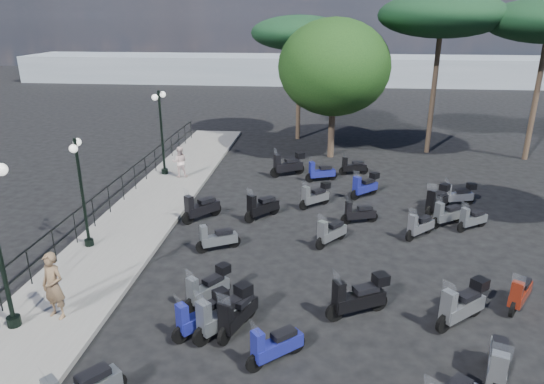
# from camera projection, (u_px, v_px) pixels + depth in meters

# --- Properties ---
(ground) EXTENTS (120.00, 120.00, 0.00)m
(ground) POSITION_uv_depth(u_px,v_px,m) (304.00, 269.00, 15.19)
(ground) COLOR black
(ground) RESTS_ON ground
(sidewalk) EXTENTS (3.00, 30.00, 0.15)m
(sidewalk) POSITION_uv_depth(u_px,v_px,m) (138.00, 220.00, 18.60)
(sidewalk) COLOR slate
(sidewalk) RESTS_ON ground
(railing) EXTENTS (0.04, 26.04, 1.10)m
(railing) POSITION_uv_depth(u_px,v_px,m) (101.00, 201.00, 18.26)
(railing) COLOR black
(railing) RESTS_ON sidewalk
(lamp_post_1) EXTENTS (0.54, 1.05, 3.72)m
(lamp_post_1) POSITION_uv_depth(u_px,v_px,m) (81.00, 186.00, 15.67)
(lamp_post_1) COLOR black
(lamp_post_1) RESTS_ON sidewalk
(lamp_post_2) EXTENTS (0.36, 1.19, 4.05)m
(lamp_post_2) POSITION_uv_depth(u_px,v_px,m) (161.00, 127.00, 23.02)
(lamp_post_2) COLOR black
(lamp_post_2) RESTS_ON sidewalk
(woman) EXTENTS (0.75, 0.61, 1.80)m
(woman) POSITION_uv_depth(u_px,v_px,m) (53.00, 286.00, 12.23)
(woman) COLOR brown
(woman) RESTS_ON sidewalk
(pedestrian_far) EXTENTS (0.83, 0.71, 1.50)m
(pedestrian_far) POSITION_uv_depth(u_px,v_px,m) (180.00, 162.00, 23.10)
(pedestrian_far) COLOR silver
(pedestrian_far) RESTS_ON sidewalk
(scooter_1) EXTENTS (1.25, 1.30, 1.31)m
(scooter_1) POSITION_uv_depth(u_px,v_px,m) (202.00, 316.00, 11.96)
(scooter_1) COLOR black
(scooter_1) RESTS_ON ground
(scooter_2) EXTENTS (1.08, 1.39, 1.29)m
(scooter_2) POSITION_uv_depth(u_px,v_px,m) (208.00, 288.00, 13.19)
(scooter_2) COLOR black
(scooter_2) RESTS_ON ground
(scooter_3) EXTENTS (1.26, 1.43, 1.43)m
(scooter_3) POSITION_uv_depth(u_px,v_px,m) (201.00, 208.00, 18.62)
(scooter_3) COLOR black
(scooter_3) RESTS_ON ground
(scooter_4) EXTENTS (1.25, 1.39, 1.40)m
(scooter_4) POSITION_uv_depth(u_px,v_px,m) (262.00, 207.00, 18.75)
(scooter_4) COLOR black
(scooter_4) RESTS_ON ground
(scooter_5) EXTENTS (1.65, 1.13, 1.47)m
(scooter_5) POSITION_uv_depth(u_px,v_px,m) (288.00, 165.00, 23.78)
(scooter_5) COLOR black
(scooter_5) RESTS_ON ground
(scooter_7) EXTENTS (1.32, 1.53, 1.47)m
(scooter_7) POSITION_uv_depth(u_px,v_px,m) (224.00, 314.00, 11.93)
(scooter_7) COLOR black
(scooter_7) RESTS_ON ground
(scooter_8) EXTENTS (0.85, 1.69, 1.41)m
(scooter_8) POSITION_uv_depth(u_px,v_px,m) (237.00, 314.00, 12.03)
(scooter_8) COLOR black
(scooter_8) RESTS_ON ground
(scooter_9) EXTENTS (1.42, 0.87, 1.24)m
(scooter_9) POSITION_uv_depth(u_px,v_px,m) (217.00, 239.00, 16.23)
(scooter_9) COLOR black
(scooter_9) RESTS_ON ground
(scooter_10) EXTENTS (1.08, 1.31, 1.27)m
(scooter_10) POSITION_uv_depth(u_px,v_px,m) (331.00, 233.00, 16.65)
(scooter_10) COLOR black
(scooter_10) RESTS_ON ground
(scooter_11) EXTENTS (1.51, 0.78, 1.26)m
(scooter_11) POSITION_uv_depth(u_px,v_px,m) (321.00, 172.00, 23.04)
(scooter_11) COLOR black
(scooter_11) RESTS_ON ground
(scooter_13) EXTENTS (1.28, 1.13, 1.28)m
(scooter_13) POSITION_uv_depth(u_px,v_px,m) (275.00, 346.00, 10.95)
(scooter_13) COLOR black
(scooter_13) RESTS_ON ground
(scooter_14) EXTENTS (1.68, 1.04, 1.45)m
(scooter_14) POSITION_uv_depth(u_px,v_px,m) (358.00, 297.00, 12.64)
(scooter_14) COLOR black
(scooter_14) RESTS_ON ground
(scooter_15) EXTENTS (1.44, 0.67, 1.18)m
(scooter_15) POSITION_uv_depth(u_px,v_px,m) (359.00, 213.00, 18.37)
(scooter_15) COLOR black
(scooter_15) RESTS_ON ground
(scooter_16) EXTENTS (1.27, 1.17, 1.25)m
(scooter_16) POSITION_uv_depth(u_px,v_px,m) (315.00, 196.00, 19.93)
(scooter_16) COLOR black
(scooter_16) RESTS_ON ground
(scooter_17) EXTENTS (1.29, 1.27, 1.32)m
(scooter_17) POSITION_uv_depth(u_px,v_px,m) (365.00, 186.00, 21.02)
(scooter_17) COLOR black
(scooter_17) RESTS_ON ground
(scooter_20) EXTENTS (1.50, 1.31, 1.45)m
(scooter_20) POSITION_uv_depth(u_px,v_px,m) (462.00, 305.00, 12.31)
(scooter_20) COLOR black
(scooter_20) RESTS_ON ground
(scooter_21) EXTENTS (1.17, 1.16, 1.24)m
(scooter_21) POSITION_uv_depth(u_px,v_px,m) (420.00, 226.00, 17.20)
(scooter_21) COLOR black
(scooter_21) RESTS_ON ground
(scooter_22) EXTENTS (1.39, 1.00, 1.28)m
(scooter_22) POSITION_uv_depth(u_px,v_px,m) (447.00, 215.00, 18.15)
(scooter_22) COLOR black
(scooter_22) RESTS_ON ground
(scooter_23) EXTENTS (1.47, 0.60, 1.19)m
(scooter_23) POSITION_uv_depth(u_px,v_px,m) (353.00, 167.00, 23.98)
(scooter_23) COLOR black
(scooter_23) RESTS_ON ground
(scooter_25) EXTENTS (0.87, 1.75, 1.45)m
(scooter_25) POSITION_uv_depth(u_px,v_px,m) (497.00, 365.00, 10.28)
(scooter_25) COLOR black
(scooter_25) RESTS_ON ground
(scooter_26) EXTENTS (0.97, 1.36, 1.25)m
(scooter_26) POSITION_uv_depth(u_px,v_px,m) (520.00, 294.00, 13.02)
(scooter_26) COLOR black
(scooter_26) RESTS_ON ground
(scooter_27) EXTENTS (1.28, 0.92, 1.18)m
(scooter_27) POSITION_uv_depth(u_px,v_px,m) (472.00, 219.00, 17.83)
(scooter_27) COLOR black
(scooter_27) RESTS_ON ground
(scooter_28) EXTENTS (1.18, 1.52, 1.40)m
(scooter_28) POSITION_uv_depth(u_px,v_px,m) (437.00, 200.00, 19.31)
(scooter_28) COLOR black
(scooter_28) RESTS_ON ground
(scooter_29) EXTENTS (1.53, 0.67, 1.24)m
(scooter_29) POSITION_uv_depth(u_px,v_px,m) (458.00, 195.00, 20.09)
(scooter_29) COLOR black
(scooter_29) RESTS_ON ground
(broadleaf_tree) EXTENTS (5.97, 5.97, 7.42)m
(broadleaf_tree) POSITION_uv_depth(u_px,v_px,m) (334.00, 68.00, 25.56)
(broadleaf_tree) COLOR #38281E
(broadleaf_tree) RESTS_ON ground
(pine_0) EXTENTS (6.75, 6.75, 8.66)m
(pine_0) POSITION_uv_depth(u_px,v_px,m) (442.00, 16.00, 25.55)
(pine_0) COLOR #38281E
(pine_0) RESTS_ON ground
(pine_2) EXTENTS (5.88, 5.88, 7.51)m
(pine_2) POSITION_uv_depth(u_px,v_px,m) (300.00, 33.00, 28.96)
(pine_2) COLOR #38281E
(pine_2) RESTS_ON ground
(distant_hills) EXTENTS (70.00, 8.00, 3.00)m
(distant_hills) POSITION_uv_depth(u_px,v_px,m) (321.00, 69.00, 56.70)
(distant_hills) COLOR gray
(distant_hills) RESTS_ON ground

